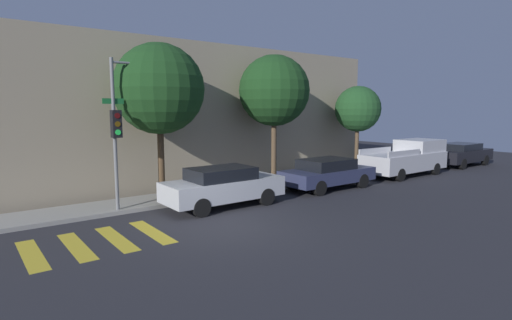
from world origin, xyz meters
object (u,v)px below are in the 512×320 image
(traffic_light_pole, at_px, (130,112))
(sedan_far_end, at_px, (461,154))
(pickup_truck, at_px, (407,158))
(tree_far_end, at_px, (358,109))
(tree_near_corner, at_px, (159,89))
(tree_midblock, at_px, (274,91))
(sedan_near_corner, at_px, (223,186))
(sedan_middle, at_px, (327,173))

(traffic_light_pole, bearing_deg, sedan_far_end, -3.56)
(pickup_truck, bearing_deg, tree_far_end, 132.04)
(traffic_light_pole, relative_size, sedan_far_end, 1.11)
(tree_far_end, bearing_deg, tree_near_corner, 180.00)
(tree_midblock, bearing_deg, tree_near_corner, 180.00)
(pickup_truck, bearing_deg, traffic_light_pole, 175.00)
(sedan_near_corner, height_order, sedan_far_end, sedan_near_corner)
(pickup_truck, height_order, sedan_far_end, pickup_truck)
(sedan_far_end, relative_size, tree_near_corner, 0.79)
(traffic_light_pole, xyz_separation_m, pickup_truck, (14.53, -1.27, -2.51))
(sedan_far_end, relative_size, tree_midblock, 0.79)
(tree_near_corner, bearing_deg, sedan_far_end, -5.91)
(pickup_truck, distance_m, tree_midblock, 8.62)
(tree_midblock, xyz_separation_m, tree_far_end, (5.89, 0.00, -0.81))
(tree_near_corner, bearing_deg, tree_midblock, 0.00)
(sedan_near_corner, relative_size, sedan_far_end, 0.94)
(pickup_truck, bearing_deg, tree_near_corner, 171.48)
(sedan_near_corner, height_order, tree_midblock, tree_midblock)
(tree_near_corner, bearing_deg, pickup_truck, -8.52)
(traffic_light_pole, distance_m, tree_midblock, 6.95)
(sedan_near_corner, xyz_separation_m, tree_near_corner, (-1.49, 1.97, 3.49))
(pickup_truck, height_order, tree_midblock, tree_midblock)
(traffic_light_pole, bearing_deg, tree_midblock, 5.85)
(sedan_middle, relative_size, sedan_far_end, 0.94)
(sedan_middle, bearing_deg, tree_midblock, 126.70)
(tree_midblock, bearing_deg, tree_far_end, 0.00)
(sedan_near_corner, bearing_deg, sedan_middle, 0.00)
(traffic_light_pole, bearing_deg, tree_near_corner, 27.33)
(sedan_near_corner, height_order, pickup_truck, pickup_truck)
(tree_far_end, bearing_deg, sedan_near_corner, -168.73)
(sedan_near_corner, distance_m, pickup_truck, 11.68)
(sedan_far_end, distance_m, tree_near_corner, 19.47)
(traffic_light_pole, bearing_deg, tree_far_end, 3.16)
(traffic_light_pole, relative_size, tree_near_corner, 0.88)
(sedan_far_end, bearing_deg, pickup_truck, 180.00)
(traffic_light_pole, distance_m, sedan_middle, 8.86)
(sedan_near_corner, height_order, tree_far_end, tree_far_end)
(sedan_near_corner, relative_size, sedan_middle, 0.99)
(sedan_middle, bearing_deg, sedan_near_corner, 180.00)
(sedan_middle, bearing_deg, tree_far_end, 24.07)
(sedan_near_corner, bearing_deg, tree_near_corner, 127.00)
(tree_far_end, bearing_deg, pickup_truck, -47.96)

